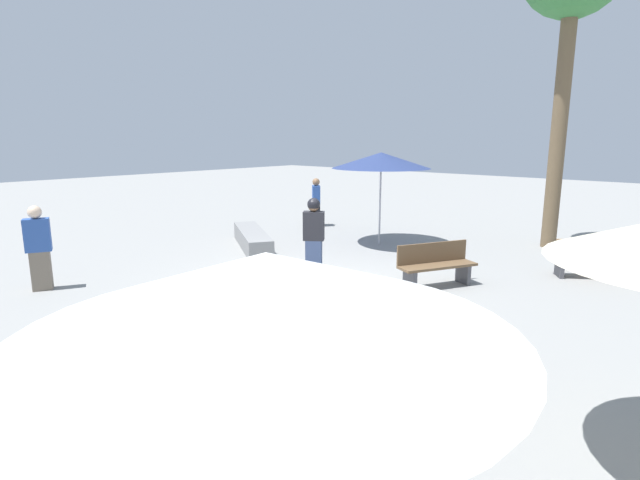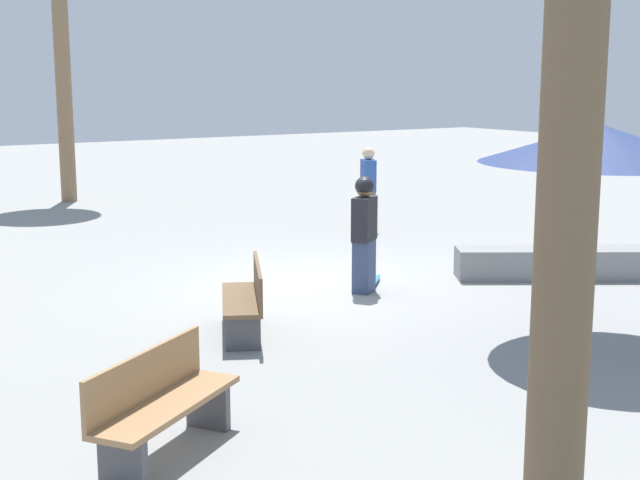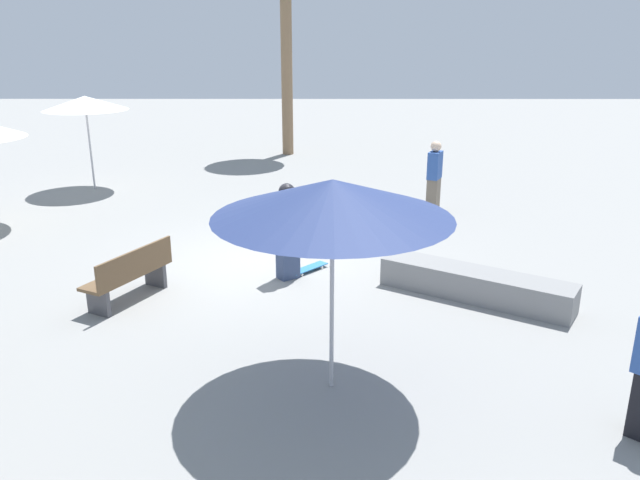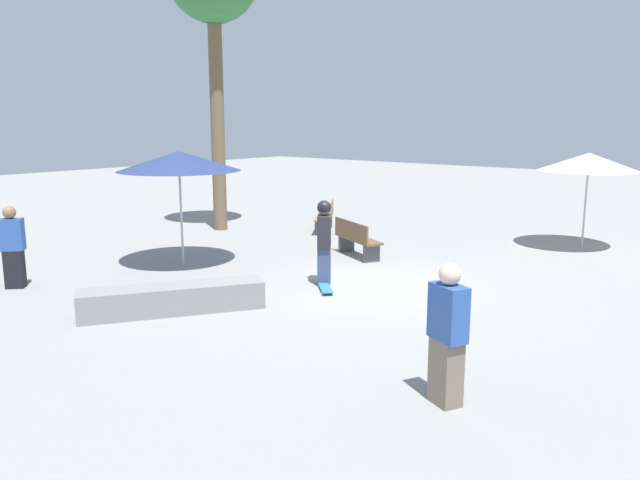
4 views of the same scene
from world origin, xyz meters
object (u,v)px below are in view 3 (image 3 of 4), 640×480
Objects in this scene: skater_main at (287,228)px; bystander_far at (434,176)px; bench_near at (130,275)px; concrete_ledge at (475,284)px; skateboard at (308,268)px; shade_umbrella_navy at (332,199)px; shade_umbrella_white at (85,103)px.

bystander_far is at bearing 18.20° from skater_main.
skater_main reaches higher than bench_near.
bystander_far is (-5.15, 0.21, 0.59)m from concrete_ledge.
shade_umbrella_navy reaches higher than skateboard.
shade_umbrella_white is at bearing -130.36° from concrete_ledge.
shade_umbrella_white is at bearing 87.56° from skateboard.
shade_umbrella_navy reaches higher than skater_main.
shade_umbrella_white is at bearing -147.70° from shade_umbrella_navy.
shade_umbrella_navy is at bearing -113.96° from skater_main.
bystander_far is (-5.25, 5.58, 0.39)m from bench_near.
shade_umbrella_navy is at bearing -131.13° from skateboard.
concrete_ledge is 5.19m from bystander_far.
shade_umbrella_navy is (2.59, -2.29, 2.06)m from concrete_ledge.
skateboard is at bearing -10.08° from bystander_far.
bystander_far is at bearing 162.07° from shade_umbrella_navy.
bench_near is 7.67m from bystander_far.
shade_umbrella_navy is 1.08× the size of shade_umbrella_white.
bench_near is at bearing 158.22° from skateboard.
shade_umbrella_white is at bearing 49.65° from bench_near.
bench_near reaches higher than concrete_ledge.
shade_umbrella_navy reaches higher than bystander_far.
concrete_ledge is 5.37m from bench_near.
bystander_far reaches higher than concrete_ledge.
bystander_far is (-4.00, 2.85, 0.76)m from skateboard.
skater_main is 3.77m from shade_umbrella_navy.
bench_near is at bearing 166.43° from skater_main.
skater_main is 1.01× the size of bench_near.
skater_main is 0.67× the size of shade_umbrella_white.
skateboard is 0.44× the size of bench_near.
skater_main reaches higher than skateboard.
skater_main is at bearing -41.77° from bench_near.
skateboard is 2.88m from concrete_ledge.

